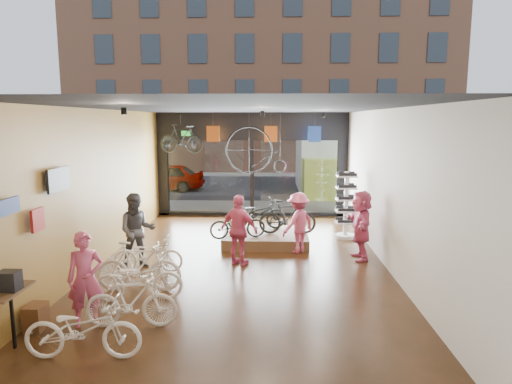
{
  "coord_description": "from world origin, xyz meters",
  "views": [
    {
      "loc": [
        0.71,
        -10.79,
        3.53
      ],
      "look_at": [
        0.3,
        1.4,
        1.6
      ],
      "focal_mm": 32.0,
      "sensor_mm": 36.0,
      "label": 1
    }
  ],
  "objects_px": {
    "penny_farthing": "(259,152)",
    "customer_1": "(137,231)",
    "customer_0": "(86,279)",
    "floor_bike_2": "(139,279)",
    "floor_bike_3": "(139,266)",
    "display_bike_mid": "(287,217)",
    "floor_bike_4": "(148,255)",
    "display_bike_right": "(257,214)",
    "display_bike_left": "(238,224)",
    "box_truck": "(323,166)",
    "customer_5": "(361,225)",
    "hung_bike": "(181,139)",
    "customer_2": "(239,230)",
    "customer_3": "(298,223)",
    "sunglasses_rack": "(346,205)",
    "floor_bike_0": "(83,329)",
    "floor_bike_1": "(131,301)",
    "display_platform": "(265,238)",
    "street_car": "(165,177)"
  },
  "relations": [
    {
      "from": "floor_bike_3",
      "to": "display_bike_mid",
      "type": "distance_m",
      "value": 4.96
    },
    {
      "from": "penny_farthing",
      "to": "customer_1",
      "type": "bearing_deg",
      "value": -121.63
    },
    {
      "from": "customer_2",
      "to": "street_car",
      "type": "bearing_deg",
      "value": -40.42
    },
    {
      "from": "sunglasses_rack",
      "to": "hung_bike",
      "type": "relative_size",
      "value": 1.28
    },
    {
      "from": "floor_bike_4",
      "to": "display_bike_left",
      "type": "xyz_separation_m",
      "value": [
        1.95,
        2.03,
        0.28
      ]
    },
    {
      "from": "hung_bike",
      "to": "customer_2",
      "type": "bearing_deg",
      "value": -133.35
    },
    {
      "from": "box_truck",
      "to": "customer_5",
      "type": "bearing_deg",
      "value": -91.05
    },
    {
      "from": "floor_bike_0",
      "to": "display_bike_right",
      "type": "relative_size",
      "value": 0.99
    },
    {
      "from": "street_car",
      "to": "customer_1",
      "type": "xyz_separation_m",
      "value": [
        2.2,
        -12.24,
        0.23
      ]
    },
    {
      "from": "customer_0",
      "to": "customer_3",
      "type": "relative_size",
      "value": 1.02
    },
    {
      "from": "display_bike_right",
      "to": "customer_2",
      "type": "distance_m",
      "value": 2.49
    },
    {
      "from": "street_car",
      "to": "display_bike_right",
      "type": "height_order",
      "value": "street_car"
    },
    {
      "from": "display_bike_left",
      "to": "display_platform",
      "type": "bearing_deg",
      "value": -67.1
    },
    {
      "from": "customer_0",
      "to": "floor_bike_2",
      "type": "bearing_deg",
      "value": 39.18
    },
    {
      "from": "floor_bike_4",
      "to": "customer_3",
      "type": "relative_size",
      "value": 0.99
    },
    {
      "from": "floor_bike_0",
      "to": "floor_bike_3",
      "type": "distance_m",
      "value": 2.73
    },
    {
      "from": "box_truck",
      "to": "floor_bike_2",
      "type": "height_order",
      "value": "box_truck"
    },
    {
      "from": "box_truck",
      "to": "hung_bike",
      "type": "bearing_deg",
      "value": -128.74
    },
    {
      "from": "floor_bike_3",
      "to": "penny_farthing",
      "type": "bearing_deg",
      "value": -21.92
    },
    {
      "from": "customer_3",
      "to": "sunglasses_rack",
      "type": "bearing_deg",
      "value": -176.44
    },
    {
      "from": "floor_bike_1",
      "to": "customer_1",
      "type": "xyz_separation_m",
      "value": [
        -0.83,
        3.23,
        0.43
      ]
    },
    {
      "from": "floor_bike_3",
      "to": "sunglasses_rack",
      "type": "relative_size",
      "value": 0.87
    },
    {
      "from": "display_bike_right",
      "to": "customer_2",
      "type": "xyz_separation_m",
      "value": [
        -0.35,
        -2.46,
        0.11
      ]
    },
    {
      "from": "floor_bike_1",
      "to": "floor_bike_4",
      "type": "distance_m",
      "value": 2.91
    },
    {
      "from": "display_bike_mid",
      "to": "customer_3",
      "type": "bearing_deg",
      "value": -163.88
    },
    {
      "from": "display_bike_left",
      "to": "display_bike_right",
      "type": "height_order",
      "value": "display_bike_right"
    },
    {
      "from": "floor_bike_0",
      "to": "customer_5",
      "type": "relative_size",
      "value": 0.98
    },
    {
      "from": "customer_2",
      "to": "display_bike_mid",
      "type": "bearing_deg",
      "value": -94.19
    },
    {
      "from": "floor_bike_0",
      "to": "customer_5",
      "type": "bearing_deg",
      "value": -47.01
    },
    {
      "from": "floor_bike_4",
      "to": "box_truck",
      "type": "bearing_deg",
      "value": -27.36
    },
    {
      "from": "street_car",
      "to": "box_truck",
      "type": "relative_size",
      "value": 0.58
    },
    {
      "from": "floor_bike_2",
      "to": "customer_5",
      "type": "relative_size",
      "value": 0.96
    },
    {
      "from": "floor_bike_1",
      "to": "display_bike_right",
      "type": "relative_size",
      "value": 0.89
    },
    {
      "from": "customer_2",
      "to": "customer_3",
      "type": "xyz_separation_m",
      "value": [
        1.51,
        1.11,
        -0.06
      ]
    },
    {
      "from": "customer_2",
      "to": "hung_bike",
      "type": "distance_m",
      "value": 5.14
    },
    {
      "from": "display_bike_mid",
      "to": "floor_bike_4",
      "type": "bearing_deg",
      "value": 126.58
    },
    {
      "from": "floor_bike_4",
      "to": "customer_0",
      "type": "height_order",
      "value": "customer_0"
    },
    {
      "from": "floor_bike_2",
      "to": "customer_1",
      "type": "relative_size",
      "value": 0.94
    },
    {
      "from": "display_bike_right",
      "to": "sunglasses_rack",
      "type": "xyz_separation_m",
      "value": [
        2.67,
        0.22,
        0.25
      ]
    },
    {
      "from": "floor_bike_3",
      "to": "display_platform",
      "type": "relative_size",
      "value": 0.74
    },
    {
      "from": "display_bike_mid",
      "to": "customer_5",
      "type": "height_order",
      "value": "customer_5"
    },
    {
      "from": "floor_bike_1",
      "to": "customer_5",
      "type": "height_order",
      "value": "customer_5"
    },
    {
      "from": "display_bike_left",
      "to": "hung_bike",
      "type": "height_order",
      "value": "hung_bike"
    },
    {
      "from": "floor_bike_2",
      "to": "penny_farthing",
      "type": "distance_m",
      "value": 7.25
    },
    {
      "from": "display_bike_mid",
      "to": "floor_bike_0",
      "type": "bearing_deg",
      "value": 152.32
    },
    {
      "from": "floor_bike_0",
      "to": "customer_0",
      "type": "distance_m",
      "value": 1.26
    },
    {
      "from": "display_platform",
      "to": "floor_bike_3",
      "type": "bearing_deg",
      "value": -124.13
    },
    {
      "from": "floor_bike_0",
      "to": "display_platform",
      "type": "relative_size",
      "value": 0.73
    },
    {
      "from": "display_bike_right",
      "to": "penny_farthing",
      "type": "distance_m",
      "value": 2.51
    },
    {
      "from": "display_bike_left",
      "to": "customer_2",
      "type": "height_order",
      "value": "customer_2"
    }
  ]
}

